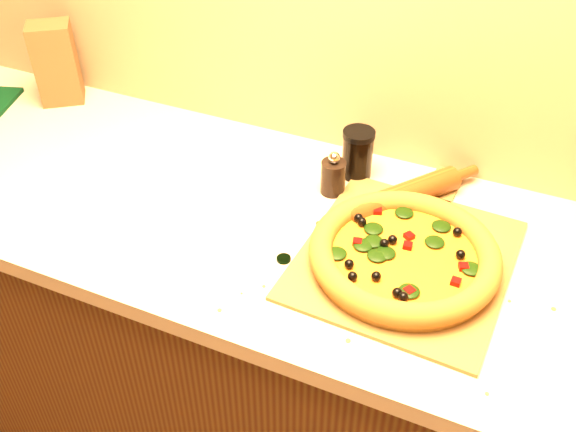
# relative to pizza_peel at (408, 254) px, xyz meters

# --- Properties ---
(cabinet) EXTENTS (2.80, 0.65, 0.86)m
(cabinet) POSITION_rel_pizza_peel_xyz_m (-0.22, -0.00, -0.47)
(cabinet) COLOR #431E0E
(cabinet) RESTS_ON ground
(countertop) EXTENTS (2.84, 0.68, 0.04)m
(countertop) POSITION_rel_pizza_peel_xyz_m (-0.22, -0.00, -0.02)
(countertop) COLOR #C6B49B
(countertop) RESTS_ON cabinet
(pizza_peel) EXTENTS (0.41, 0.60, 0.01)m
(pizza_peel) POSITION_rel_pizza_peel_xyz_m (0.00, 0.00, 0.00)
(pizza_peel) COLOR brown
(pizza_peel) RESTS_ON countertop
(pizza) EXTENTS (0.37, 0.37, 0.05)m
(pizza) POSITION_rel_pizza_peel_xyz_m (-0.00, -0.04, 0.03)
(pizza) COLOR #AE832B
(pizza) RESTS_ON pizza_peel
(bottle_cap) EXTENTS (0.03, 0.03, 0.01)m
(bottle_cap) POSITION_rel_pizza_peel_xyz_m (-0.22, -0.11, -0.00)
(bottle_cap) COLOR black
(bottle_cap) RESTS_ON countertop
(pepper_grinder) EXTENTS (0.06, 0.06, 0.11)m
(pepper_grinder) POSITION_rel_pizza_peel_xyz_m (-0.21, 0.14, 0.04)
(pepper_grinder) COLOR black
(pepper_grinder) RESTS_ON countertop
(rolling_pin) EXTENTS (0.27, 0.35, 0.06)m
(rolling_pin) POSITION_rel_pizza_peel_xyz_m (-0.06, 0.15, 0.02)
(rolling_pin) COLOR #5E2E10
(rolling_pin) RESTS_ON countertop
(paper_bag) EXTENTS (0.14, 0.13, 0.22)m
(paper_bag) POSITION_rel_pizza_peel_xyz_m (-1.05, 0.24, 0.10)
(paper_bag) COLOR brown
(paper_bag) RESTS_ON countertop
(dark_jar) EXTENTS (0.07, 0.07, 0.12)m
(dark_jar) POSITION_rel_pizza_peel_xyz_m (-0.19, 0.22, 0.06)
(dark_jar) COLOR black
(dark_jar) RESTS_ON countertop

